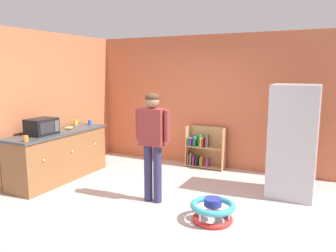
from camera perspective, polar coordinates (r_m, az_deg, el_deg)
name	(u,v)px	position (r m, az deg, el deg)	size (l,w,h in m)	color
ground_plane	(159,204)	(5.13, -1.49, -13.30)	(12.00, 12.00, 0.00)	#C0AEA9
back_wall	(212,102)	(6.91, 7.52, 4.15)	(5.20, 0.06, 2.70)	#C16541
left_side_wall	(62,103)	(6.98, -17.83, 3.83)	(0.06, 2.99, 2.70)	#BE6942
kitchen_counter	(59,155)	(6.43, -18.19, -4.80)	(0.65, 2.00, 0.90)	brown
refrigerator	(293,141)	(5.59, 20.71, -2.46)	(0.73, 0.68, 1.78)	#B7BABF
bookshelf	(204,150)	(6.92, 6.18, -4.04)	(0.80, 0.28, 0.85)	tan
standing_person	(153,137)	(4.96, -2.67, -1.87)	(0.57, 0.22, 1.67)	#303057
baby_walker	(213,210)	(4.59, 7.68, -14.12)	(0.60, 0.60, 0.32)	red
microwave	(42,127)	(6.08, -20.88, -0.10)	(0.37, 0.48, 0.28)	black
banana_bunch	(70,128)	(6.49, -16.52, -0.27)	(0.15, 0.16, 0.04)	yellow
amber_bottle	(59,126)	(6.29, -18.23, -0.01)	(0.07, 0.07, 0.25)	#9E661E
white_cup	(58,127)	(6.46, -18.35, -0.24)	(0.08, 0.08, 0.10)	white
yellow_cup	(76,122)	(7.00, -15.58, 0.63)	(0.08, 0.08, 0.10)	yellow
blue_cup	(90,122)	(6.92, -13.27, 0.62)	(0.08, 0.08, 0.10)	blue
orange_cup	(26,139)	(5.59, -23.27, -2.01)	(0.08, 0.08, 0.10)	orange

